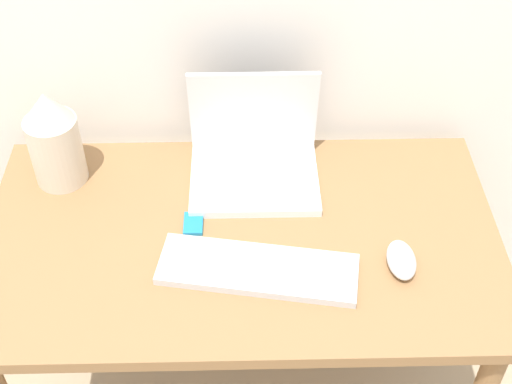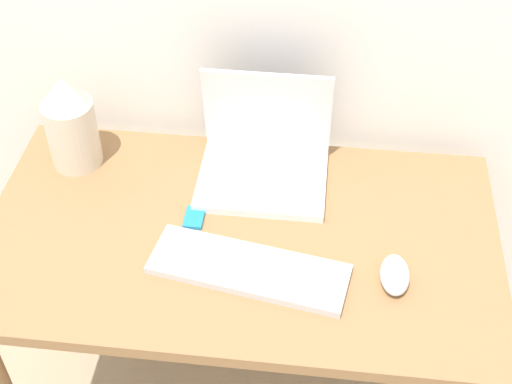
% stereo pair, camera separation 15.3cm
% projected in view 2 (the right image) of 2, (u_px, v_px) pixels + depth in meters
% --- Properties ---
extents(desk, '(1.15, 0.65, 0.72)m').
position_uv_depth(desk, '(240.00, 262.00, 1.65)').
color(desk, olive).
rests_on(desk, ground_plane).
extents(laptop, '(0.30, 0.24, 0.26)m').
position_uv_depth(laptop, '(264.00, 156.00, 1.69)').
color(laptop, white).
rests_on(laptop, desk).
extents(keyboard, '(0.43, 0.20, 0.02)m').
position_uv_depth(keyboard, '(249.00, 269.00, 1.49)').
color(keyboard, silver).
rests_on(keyboard, desk).
extents(mouse, '(0.06, 0.11, 0.04)m').
position_uv_depth(mouse, '(395.00, 275.00, 1.47)').
color(mouse, silver).
rests_on(mouse, desk).
extents(vase, '(0.12, 0.12, 0.25)m').
position_uv_depth(vase, '(70.00, 122.00, 1.68)').
color(vase, beige).
rests_on(vase, desk).
extents(mp3_player, '(0.04, 0.07, 0.01)m').
position_uv_depth(mp3_player, '(194.00, 217.00, 1.61)').
color(mp3_player, '#1E7FB7').
rests_on(mp3_player, desk).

